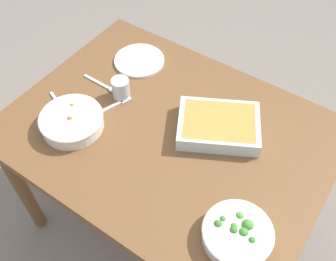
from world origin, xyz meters
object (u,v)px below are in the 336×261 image
(spoon_by_stew, at_px, (62,109))
(broccoli_bowl, at_px, (237,234))
(fork_on_table, at_px, (114,105))
(spoon_spare, at_px, (105,86))
(baking_dish, at_px, (219,125))
(drink_cup, at_px, (121,89))
(side_plate, at_px, (139,60))
(spoon_by_broccoli, at_px, (243,227))
(stew_bowl, at_px, (72,121))

(spoon_by_stew, bearing_deg, broccoli_bowl, 174.11)
(broccoli_bowl, xyz_separation_m, fork_on_table, (0.66, -0.22, -0.03))
(broccoli_bowl, xyz_separation_m, spoon_spare, (0.77, -0.28, -0.03))
(baking_dish, bearing_deg, drink_cup, 8.29)
(baking_dish, height_order, fork_on_table, baking_dish)
(side_plate, bearing_deg, baking_dish, 162.96)
(spoon_by_stew, bearing_deg, spoon_by_broccoli, 177.05)
(broccoli_bowl, bearing_deg, spoon_spare, -20.08)
(drink_cup, bearing_deg, stew_bowl, 77.42)
(side_plate, xyz_separation_m, spoon_spare, (0.02, 0.21, -0.00))
(stew_bowl, distance_m, drink_cup, 0.24)
(baking_dish, distance_m, spoon_by_broccoli, 0.40)
(spoon_spare, bearing_deg, spoon_by_broccoli, 162.82)
(drink_cup, relative_size, spoon_spare, 0.48)
(stew_bowl, bearing_deg, broccoli_bowl, 176.30)
(spoon_spare, bearing_deg, stew_bowl, 99.65)
(spoon_spare, bearing_deg, drink_cup, 179.09)
(spoon_by_stew, bearing_deg, side_plate, -100.86)
(baking_dish, bearing_deg, spoon_spare, 6.65)
(spoon_by_broccoli, height_order, fork_on_table, spoon_by_broccoli)
(side_plate, relative_size, spoon_by_stew, 1.30)
(side_plate, height_order, fork_on_table, side_plate)
(side_plate, relative_size, spoon_spare, 1.26)
(drink_cup, bearing_deg, spoon_by_stew, 53.33)
(drink_cup, distance_m, spoon_by_stew, 0.24)
(stew_bowl, xyz_separation_m, spoon_by_broccoli, (-0.73, 0.00, -0.03))
(drink_cup, relative_size, side_plate, 0.39)
(broccoli_bowl, bearing_deg, spoon_by_broccoli, -94.56)
(drink_cup, height_order, spoon_spare, drink_cup)
(baking_dish, relative_size, spoon_by_broccoli, 2.09)
(broccoli_bowl, bearing_deg, fork_on_table, -18.25)
(stew_bowl, distance_m, broccoli_bowl, 0.73)
(drink_cup, distance_m, spoon_spare, 0.10)
(broccoli_bowl, xyz_separation_m, drink_cup, (0.67, -0.28, 0.01))
(side_plate, relative_size, fork_on_table, 1.27)
(spoon_by_broccoli, relative_size, fork_on_table, 1.02)
(spoon_by_stew, relative_size, fork_on_table, 0.98)
(drink_cup, height_order, side_plate, drink_cup)
(baking_dish, height_order, drink_cup, drink_cup)
(spoon_spare, height_order, fork_on_table, spoon_spare)
(baking_dish, distance_m, drink_cup, 0.42)
(side_plate, xyz_separation_m, fork_on_table, (-0.08, 0.27, -0.00))
(stew_bowl, bearing_deg, spoon_by_stew, -22.04)
(baking_dish, height_order, spoon_by_broccoli, baking_dish)
(broccoli_bowl, height_order, baking_dish, broccoli_bowl)
(baking_dish, distance_m, spoon_spare, 0.51)
(broccoli_bowl, relative_size, baking_dish, 0.60)
(stew_bowl, bearing_deg, spoon_spare, -80.35)
(spoon_by_stew, xyz_separation_m, spoon_spare, (-0.05, -0.20, 0.00))
(broccoli_bowl, distance_m, side_plate, 0.89)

